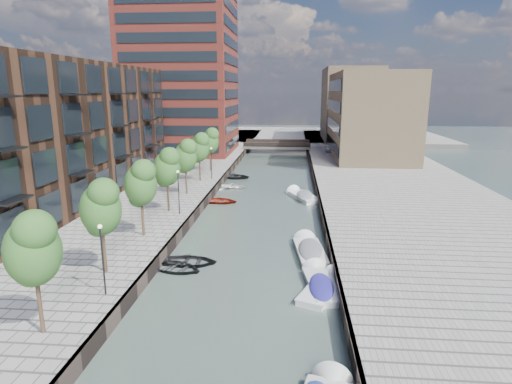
# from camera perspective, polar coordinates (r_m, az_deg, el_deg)

# --- Properties ---
(water) EXTENTS (300.00, 300.00, 0.00)m
(water) POSITION_cam_1_polar(r_m,az_deg,el_deg) (54.71, 1.54, 0.57)
(water) COLOR #38473F
(water) RESTS_ON ground
(quay_left) EXTENTS (60.00, 140.00, 1.00)m
(quay_left) POSITION_cam_1_polar(r_m,az_deg,el_deg) (67.11, -30.84, 1.50)
(quay_left) COLOR gray
(quay_left) RESTS_ON ground
(quay_right) EXTENTS (20.00, 140.00, 1.00)m
(quay_right) POSITION_cam_1_polar(r_m,az_deg,el_deg) (56.01, 18.11, 0.72)
(quay_right) COLOR gray
(quay_right) RESTS_ON ground
(quay_wall_left) EXTENTS (0.25, 140.00, 1.00)m
(quay_wall_left) POSITION_cam_1_polar(r_m,az_deg,el_deg) (55.29, -4.78, 1.20)
(quay_wall_left) COLOR #332823
(quay_wall_left) RESTS_ON ground
(quay_wall_right) EXTENTS (0.25, 140.00, 1.00)m
(quay_wall_right) POSITION_cam_1_polar(r_m,az_deg,el_deg) (54.59, 7.95, 0.95)
(quay_wall_right) COLOR #332823
(quay_wall_right) RESTS_ON ground
(far_closure) EXTENTS (80.00, 40.00, 1.00)m
(far_closure) POSITION_cam_1_polar(r_m,az_deg,el_deg) (113.89, 3.38, 7.55)
(far_closure) COLOR gray
(far_closure) RESTS_ON ground
(apartment_block) EXTENTS (8.00, 38.00, 14.00)m
(apartment_block) POSITION_cam_1_polar(r_m,az_deg,el_deg) (49.22, -23.32, 7.48)
(apartment_block) COLOR black
(apartment_block) RESTS_ON quay_left
(tower) EXTENTS (18.00, 18.00, 30.00)m
(tower) POSITION_cam_1_polar(r_m,az_deg,el_deg) (80.88, -9.85, 15.97)
(tower) COLOR maroon
(tower) RESTS_ON quay_left
(tan_block_near) EXTENTS (12.00, 25.00, 14.00)m
(tan_block_near) POSITION_cam_1_polar(r_m,az_deg,el_deg) (76.45, 14.86, 9.87)
(tan_block_near) COLOR tan
(tan_block_near) RESTS_ON quay_right
(tan_block_far) EXTENTS (12.00, 20.00, 16.00)m
(tan_block_far) POSITION_cam_1_polar(r_m,az_deg,el_deg) (102.10, 12.44, 11.36)
(tan_block_far) COLOR tan
(tan_block_far) RESTS_ON quay_right
(bridge) EXTENTS (13.00, 6.00, 1.30)m
(bridge) POSITION_cam_1_polar(r_m,az_deg,el_deg) (85.98, 2.84, 6.22)
(bridge) COLOR gray
(bridge) RESTS_ON ground
(tree_0) EXTENTS (2.50, 2.50, 5.95)m
(tree_0) POSITION_cam_1_polar(r_m,az_deg,el_deg) (21.92, -27.66, -6.49)
(tree_0) COLOR #382619
(tree_0) RESTS_ON quay_left
(tree_1) EXTENTS (2.50, 2.50, 5.95)m
(tree_1) POSITION_cam_1_polar(r_m,az_deg,el_deg) (27.76, -20.03, -1.76)
(tree_1) COLOR #382619
(tree_1) RESTS_ON quay_left
(tree_2) EXTENTS (2.50, 2.50, 5.95)m
(tree_2) POSITION_cam_1_polar(r_m,az_deg,el_deg) (34.05, -15.16, 1.30)
(tree_2) COLOR #382619
(tree_2) RESTS_ON quay_left
(tree_3) EXTENTS (2.50, 2.50, 5.95)m
(tree_3) POSITION_cam_1_polar(r_m,az_deg,el_deg) (40.56, -11.82, 3.39)
(tree_3) COLOR #382619
(tree_3) RESTS_ON quay_left
(tree_4) EXTENTS (2.50, 2.50, 5.95)m
(tree_4) POSITION_cam_1_polar(r_m,az_deg,el_deg) (47.22, -9.41, 4.88)
(tree_4) COLOR #382619
(tree_4) RESTS_ON quay_left
(tree_5) EXTENTS (2.50, 2.50, 5.95)m
(tree_5) POSITION_cam_1_polar(r_m,az_deg,el_deg) (53.97, -7.58, 6.00)
(tree_5) COLOR #382619
(tree_5) RESTS_ON quay_left
(tree_6) EXTENTS (2.50, 2.50, 5.95)m
(tree_6) POSITION_cam_1_polar(r_m,az_deg,el_deg) (60.77, -6.16, 6.87)
(tree_6) COLOR #382619
(tree_6) RESTS_ON quay_left
(lamp_0) EXTENTS (0.24, 0.24, 4.12)m
(lamp_0) POSITION_cam_1_polar(r_m,az_deg,el_deg) (25.17, -19.84, -7.58)
(lamp_0) COLOR black
(lamp_0) RESTS_ON quay_left
(lamp_1) EXTENTS (0.24, 0.24, 4.12)m
(lamp_1) POSITION_cam_1_polar(r_m,az_deg,el_deg) (39.62, -10.30, 0.57)
(lamp_1) COLOR black
(lamp_1) RESTS_ON quay_left
(lamp_2) EXTENTS (0.24, 0.24, 4.12)m
(lamp_2) POSITION_cam_1_polar(r_m,az_deg,el_deg) (54.93, -5.98, 4.29)
(lamp_2) COLOR black
(lamp_2) RESTS_ON quay_left
(sloop_0) EXTENTS (4.14, 2.97, 0.85)m
(sloop_0) POSITION_cam_1_polar(r_m,az_deg,el_deg) (31.58, -8.92, -9.45)
(sloop_0) COLOR black
(sloop_0) RESTS_ON ground
(sloop_1) EXTENTS (4.71, 4.00, 0.83)m
(sloop_1) POSITION_cam_1_polar(r_m,az_deg,el_deg) (30.76, -10.72, -10.16)
(sloop_1) COLOR black
(sloop_1) RESTS_ON ground
(sloop_2) EXTENTS (4.63, 3.62, 0.88)m
(sloop_2) POSITION_cam_1_polar(r_m,az_deg,el_deg) (47.71, -5.00, -1.41)
(sloop_2) COLOR maroon
(sloop_2) RESTS_ON ground
(sloop_3) EXTENTS (4.61, 3.69, 0.85)m
(sloop_3) POSITION_cam_1_polar(r_m,az_deg,el_deg) (54.43, -3.23, 0.49)
(sloop_3) COLOR white
(sloop_3) RESTS_ON ground
(sloop_4) EXTENTS (5.39, 4.26, 1.01)m
(sloop_4) POSITION_cam_1_polar(r_m,az_deg,el_deg) (60.71, -3.07, 1.85)
(sloop_4) COLOR black
(sloop_4) RESTS_ON ground
(motorboat_1) EXTENTS (2.59, 5.86, 1.89)m
(motorboat_1) POSITION_cam_1_polar(r_m,az_deg,el_deg) (33.37, 7.09, -7.68)
(motorboat_1) COLOR silver
(motorboat_1) RESTS_ON ground
(motorboat_2) EXTENTS (2.61, 5.52, 1.77)m
(motorboat_2) POSITION_cam_1_polar(r_m,az_deg,el_deg) (28.40, 8.64, -11.92)
(motorboat_2) COLOR silver
(motorboat_2) RESTS_ON ground
(motorboat_3) EXTENTS (3.41, 5.13, 1.62)m
(motorboat_3) POSITION_cam_1_polar(r_m,az_deg,el_deg) (27.65, 9.02, -12.46)
(motorboat_3) COLOR silver
(motorboat_3) RESTS_ON ground
(motorboat_4) EXTENTS (4.12, 5.98, 1.90)m
(motorboat_4) POSITION_cam_1_polar(r_m,az_deg,el_deg) (49.71, 6.19, -0.56)
(motorboat_4) COLOR white
(motorboat_4) RESTS_ON ground
(car) EXTENTS (1.59, 3.70, 1.25)m
(car) POSITION_cam_1_polar(r_m,az_deg,el_deg) (81.06, 9.73, 5.77)
(car) COLOR silver
(car) RESTS_ON quay_right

